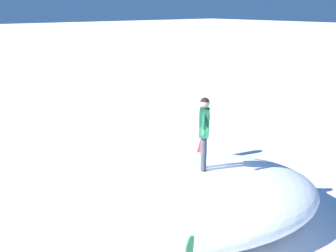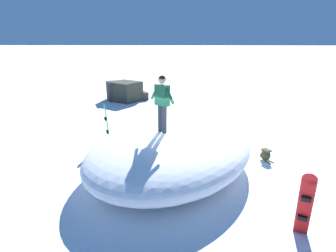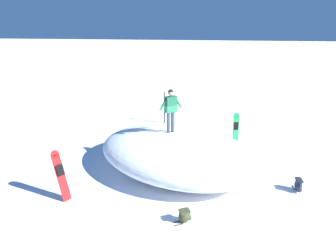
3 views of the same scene
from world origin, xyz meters
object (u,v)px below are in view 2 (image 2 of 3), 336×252
Objects in this scene: snowboarder_standing at (162,99)px; snowboard_secondary_upright at (305,204)px; snowboard_primary_upright at (107,123)px; backpack_near at (266,155)px; backpack_far at (192,123)px.

snowboarder_standing is 4.63m from snowboard_secondary_upright.
snowboard_secondary_upright is at bearing 44.56° from snowboard_primary_upright.
snowboarder_standing is 1.03× the size of snowboard_secondary_upright.
snowboarder_standing reaches higher than snowboard_primary_upright.
backpack_near is (-1.11, 3.58, -2.23)m from snowboarder_standing.
backpack_near is at bearing 107.19° from snowboarder_standing.
snowboarder_standing is at bearing -72.81° from backpack_near.
snowboard_primary_upright is 4.15m from backpack_far.
snowboard_primary_upright is at bearing -59.76° from backpack_far.
snowboard_secondary_upright is at bearing 14.46° from backpack_far.
snowboarder_standing is at bearing 42.38° from snowboard_primary_upright.
backpack_near is 4.32m from backpack_far.
snowboarder_standing is 2.91× the size of backpack_far.
snowboarder_standing reaches higher than snowboard_secondary_upright.
snowboard_primary_upright is 6.19m from backpack_near.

